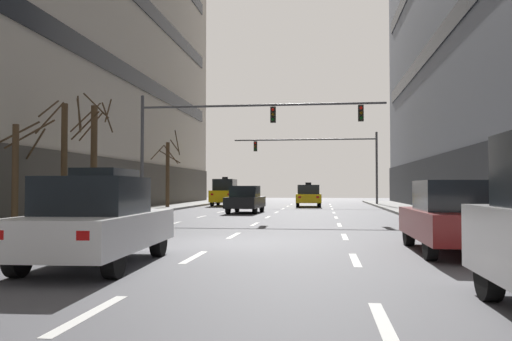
# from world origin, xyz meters

# --- Properties ---
(ground_plane) EXTENTS (120.00, 120.00, 0.00)m
(ground_plane) POSITION_xyz_m (0.00, 0.00, 0.00)
(ground_plane) COLOR #515156
(lane_stripe_l1_s3) EXTENTS (0.16, 2.00, 0.01)m
(lane_stripe_l1_s3) POSITION_xyz_m (-3.35, -3.00, 0.00)
(lane_stripe_l1_s3) COLOR silver
(lane_stripe_l1_s3) RESTS_ON ground
(lane_stripe_l1_s4) EXTENTS (0.16, 2.00, 0.01)m
(lane_stripe_l1_s4) POSITION_xyz_m (-3.35, 2.00, 0.00)
(lane_stripe_l1_s4) COLOR silver
(lane_stripe_l1_s4) RESTS_ON ground
(lane_stripe_l1_s5) EXTENTS (0.16, 2.00, 0.01)m
(lane_stripe_l1_s5) POSITION_xyz_m (-3.35, 7.00, 0.00)
(lane_stripe_l1_s5) COLOR silver
(lane_stripe_l1_s5) RESTS_ON ground
(lane_stripe_l1_s6) EXTENTS (0.16, 2.00, 0.01)m
(lane_stripe_l1_s6) POSITION_xyz_m (-3.35, 12.00, 0.00)
(lane_stripe_l1_s6) COLOR silver
(lane_stripe_l1_s6) RESTS_ON ground
(lane_stripe_l1_s7) EXTENTS (0.16, 2.00, 0.01)m
(lane_stripe_l1_s7) POSITION_xyz_m (-3.35, 17.00, 0.00)
(lane_stripe_l1_s7) COLOR silver
(lane_stripe_l1_s7) RESTS_ON ground
(lane_stripe_l1_s8) EXTENTS (0.16, 2.00, 0.01)m
(lane_stripe_l1_s8) POSITION_xyz_m (-3.35, 22.00, 0.00)
(lane_stripe_l1_s8) COLOR silver
(lane_stripe_l1_s8) RESTS_ON ground
(lane_stripe_l1_s9) EXTENTS (0.16, 2.00, 0.01)m
(lane_stripe_l1_s9) POSITION_xyz_m (-3.35, 27.00, 0.00)
(lane_stripe_l1_s9) COLOR silver
(lane_stripe_l1_s9) RESTS_ON ground
(lane_stripe_l1_s10) EXTENTS (0.16, 2.00, 0.01)m
(lane_stripe_l1_s10) POSITION_xyz_m (-3.35, 32.00, 0.00)
(lane_stripe_l1_s10) COLOR silver
(lane_stripe_l1_s10) RESTS_ON ground
(lane_stripe_l2_s2) EXTENTS (0.16, 2.00, 0.01)m
(lane_stripe_l2_s2) POSITION_xyz_m (0.00, -8.00, 0.00)
(lane_stripe_l2_s2) COLOR silver
(lane_stripe_l2_s2) RESTS_ON ground
(lane_stripe_l2_s3) EXTENTS (0.16, 2.00, 0.01)m
(lane_stripe_l2_s3) POSITION_xyz_m (0.00, -3.00, 0.00)
(lane_stripe_l2_s3) COLOR silver
(lane_stripe_l2_s3) RESTS_ON ground
(lane_stripe_l2_s4) EXTENTS (0.16, 2.00, 0.01)m
(lane_stripe_l2_s4) POSITION_xyz_m (0.00, 2.00, 0.00)
(lane_stripe_l2_s4) COLOR silver
(lane_stripe_l2_s4) RESTS_ON ground
(lane_stripe_l2_s5) EXTENTS (0.16, 2.00, 0.01)m
(lane_stripe_l2_s5) POSITION_xyz_m (0.00, 7.00, 0.00)
(lane_stripe_l2_s5) COLOR silver
(lane_stripe_l2_s5) RESTS_ON ground
(lane_stripe_l2_s6) EXTENTS (0.16, 2.00, 0.01)m
(lane_stripe_l2_s6) POSITION_xyz_m (0.00, 12.00, 0.00)
(lane_stripe_l2_s6) COLOR silver
(lane_stripe_l2_s6) RESTS_ON ground
(lane_stripe_l2_s7) EXTENTS (0.16, 2.00, 0.01)m
(lane_stripe_l2_s7) POSITION_xyz_m (0.00, 17.00, 0.00)
(lane_stripe_l2_s7) COLOR silver
(lane_stripe_l2_s7) RESTS_ON ground
(lane_stripe_l2_s8) EXTENTS (0.16, 2.00, 0.01)m
(lane_stripe_l2_s8) POSITION_xyz_m (0.00, 22.00, 0.00)
(lane_stripe_l2_s8) COLOR silver
(lane_stripe_l2_s8) RESTS_ON ground
(lane_stripe_l2_s9) EXTENTS (0.16, 2.00, 0.01)m
(lane_stripe_l2_s9) POSITION_xyz_m (0.00, 27.00, 0.00)
(lane_stripe_l2_s9) COLOR silver
(lane_stripe_l2_s9) RESTS_ON ground
(lane_stripe_l2_s10) EXTENTS (0.16, 2.00, 0.01)m
(lane_stripe_l2_s10) POSITION_xyz_m (0.00, 32.00, 0.00)
(lane_stripe_l2_s10) COLOR silver
(lane_stripe_l2_s10) RESTS_ON ground
(lane_stripe_l3_s2) EXTENTS (0.16, 2.00, 0.01)m
(lane_stripe_l3_s2) POSITION_xyz_m (3.35, -8.00, 0.00)
(lane_stripe_l3_s2) COLOR silver
(lane_stripe_l3_s2) RESTS_ON ground
(lane_stripe_l3_s3) EXTENTS (0.16, 2.00, 0.01)m
(lane_stripe_l3_s3) POSITION_xyz_m (3.35, -3.00, 0.00)
(lane_stripe_l3_s3) COLOR silver
(lane_stripe_l3_s3) RESTS_ON ground
(lane_stripe_l3_s4) EXTENTS (0.16, 2.00, 0.01)m
(lane_stripe_l3_s4) POSITION_xyz_m (3.35, 2.00, 0.00)
(lane_stripe_l3_s4) COLOR silver
(lane_stripe_l3_s4) RESTS_ON ground
(lane_stripe_l3_s5) EXTENTS (0.16, 2.00, 0.01)m
(lane_stripe_l3_s5) POSITION_xyz_m (3.35, 7.00, 0.00)
(lane_stripe_l3_s5) COLOR silver
(lane_stripe_l3_s5) RESTS_ON ground
(lane_stripe_l3_s6) EXTENTS (0.16, 2.00, 0.01)m
(lane_stripe_l3_s6) POSITION_xyz_m (3.35, 12.00, 0.00)
(lane_stripe_l3_s6) COLOR silver
(lane_stripe_l3_s6) RESTS_ON ground
(lane_stripe_l3_s7) EXTENTS (0.16, 2.00, 0.01)m
(lane_stripe_l3_s7) POSITION_xyz_m (3.35, 17.00, 0.00)
(lane_stripe_l3_s7) COLOR silver
(lane_stripe_l3_s7) RESTS_ON ground
(lane_stripe_l3_s8) EXTENTS (0.16, 2.00, 0.01)m
(lane_stripe_l3_s8) POSITION_xyz_m (3.35, 22.00, 0.00)
(lane_stripe_l3_s8) COLOR silver
(lane_stripe_l3_s8) RESTS_ON ground
(lane_stripe_l3_s9) EXTENTS (0.16, 2.00, 0.01)m
(lane_stripe_l3_s9) POSITION_xyz_m (3.35, 27.00, 0.00)
(lane_stripe_l3_s9) COLOR silver
(lane_stripe_l3_s9) RESTS_ON ground
(lane_stripe_l3_s10) EXTENTS (0.16, 2.00, 0.01)m
(lane_stripe_l3_s10) POSITION_xyz_m (3.35, 32.00, 0.00)
(lane_stripe_l3_s10) COLOR silver
(lane_stripe_l3_s10) RESTS_ON ground
(taxi_driving_0) EXTENTS (2.01, 4.51, 1.85)m
(taxi_driving_0) POSITION_xyz_m (1.63, 26.30, 0.82)
(taxi_driving_0) COLOR black
(taxi_driving_0) RESTS_ON ground
(car_driving_1) EXTENTS (2.08, 4.55, 1.67)m
(car_driving_1) POSITION_xyz_m (-1.53, -4.43, 0.82)
(car_driving_1) COLOR black
(car_driving_1) RESTS_ON ground
(car_driving_2) EXTENTS (1.89, 4.23, 1.57)m
(car_driving_2) POSITION_xyz_m (-1.73, 16.09, 0.77)
(car_driving_2) COLOR black
(car_driving_2) RESTS_ON ground
(taxi_driving_3) EXTENTS (1.95, 4.46, 2.32)m
(taxi_driving_3) POSITION_xyz_m (-5.10, 27.62, 1.06)
(taxi_driving_3) COLOR black
(taxi_driving_3) RESTS_ON ground
(car_driving_4) EXTENTS (1.91, 4.47, 2.16)m
(car_driving_4) POSITION_xyz_m (-5.16, 4.43, 1.07)
(car_driving_4) COLOR black
(car_driving_4) RESTS_ON ground
(car_parked_1) EXTENTS (1.83, 4.36, 1.63)m
(car_parked_1) POSITION_xyz_m (5.65, -1.59, 0.80)
(car_parked_1) COLOR black
(car_parked_1) RESTS_ON ground
(traffic_signal_0) EXTENTS (13.20, 0.35, 6.38)m
(traffic_signal_0) POSITION_xyz_m (-2.29, 13.70, 4.75)
(traffic_signal_0) COLOR #4C4C51
(traffic_signal_0) RESTS_ON sidewalk_left
(traffic_signal_1) EXTENTS (11.85, 0.35, 5.88)m
(traffic_signal_1) POSITION_xyz_m (3.14, 29.67, 4.32)
(traffic_signal_1) COLOR #4C4C51
(traffic_signal_1) RESTS_ON sidewalk_right
(street_tree_0) EXTENTS (2.23, 2.25, 4.39)m
(street_tree_0) POSITION_xyz_m (-7.84, 3.03, 2.17)
(street_tree_0) COLOR #4C3823
(street_tree_0) RESTS_ON sidewalk_left
(street_tree_1) EXTENTS (2.03, 1.93, 5.62)m
(street_tree_1) POSITION_xyz_m (-7.82, 9.22, 2.89)
(street_tree_1) COLOR #4C3823
(street_tree_1) RESTS_ON sidewalk_left
(street_tree_2) EXTENTS (2.34, 2.07, 5.07)m
(street_tree_2) POSITION_xyz_m (-7.82, 6.44, 2.77)
(street_tree_2) COLOR #4C3823
(street_tree_2) RESTS_ON sidewalk_left
(street_tree_3) EXTENTS (2.04, 2.04, 5.20)m
(street_tree_3) POSITION_xyz_m (-7.80, 20.82, 2.56)
(street_tree_3) COLOR #4C3823
(street_tree_3) RESTS_ON sidewalk_left
(pedestrian_0) EXTENTS (0.53, 0.24, 1.69)m
(pedestrian_0) POSITION_xyz_m (8.51, 13.64, 1.12)
(pedestrian_0) COLOR #383D59
(pedestrian_0) RESTS_ON sidewalk_right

